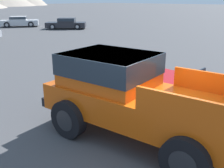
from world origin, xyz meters
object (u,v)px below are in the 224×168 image
(orange_pickup_truck, at_px, (130,92))
(red_convertible_car, at_px, (208,92))
(parked_car_dark, at_px, (66,23))
(parked_car_silver, at_px, (19,21))

(orange_pickup_truck, xyz_separation_m, red_convertible_car, (3.26, -0.57, -0.73))
(red_convertible_car, distance_m, parked_car_dark, 24.15)
(red_convertible_car, xyz_separation_m, parked_car_dark, (10.55, 21.72, 0.19))
(red_convertible_car, xyz_separation_m, parked_car_silver, (7.99, 27.83, 0.21))
(red_convertible_car, relative_size, parked_car_silver, 0.94)
(orange_pickup_truck, distance_m, parked_car_dark, 25.27)
(orange_pickup_truck, relative_size, parked_car_silver, 1.12)
(orange_pickup_truck, relative_size, red_convertible_car, 1.19)
(orange_pickup_truck, xyz_separation_m, parked_car_dark, (13.82, 21.15, -0.53))
(red_convertible_car, bearing_deg, orange_pickup_truck, 169.49)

